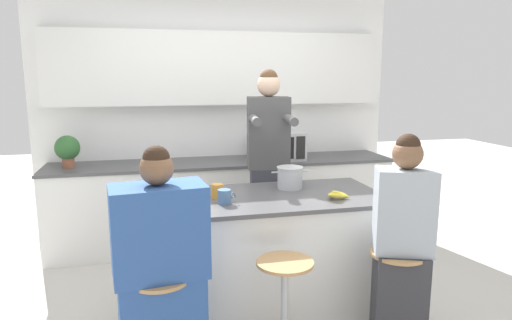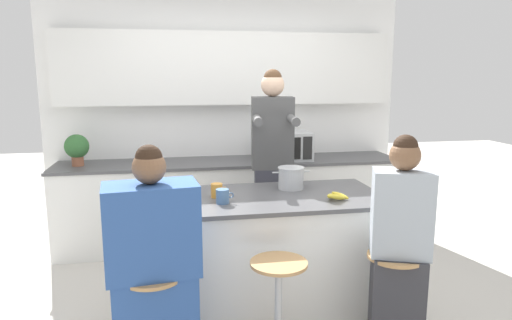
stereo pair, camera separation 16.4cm
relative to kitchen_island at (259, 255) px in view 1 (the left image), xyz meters
name	(u,v)px [view 1 (the left image)]	position (x,y,z in m)	size (l,w,h in m)	color
ground_plane	(259,312)	(0.00, 0.00, -0.45)	(16.00, 16.00, 0.00)	beige
wall_back	(219,95)	(0.00, 1.81, 1.09)	(3.81, 0.22, 2.70)	white
back_counter	(225,202)	(0.00, 1.51, -0.01)	(3.53, 0.64, 0.88)	white
kitchen_island	(259,255)	(0.00, 0.00, 0.00)	(1.81, 0.83, 0.90)	black
bar_stool_center	(284,313)	(0.00, -0.65, -0.11)	(0.38, 0.38, 0.68)	tan
bar_stool_rightmost	(395,302)	(0.72, -0.68, -0.11)	(0.38, 0.38, 0.68)	tan
person_cooking	(268,172)	(0.26, 0.72, 0.46)	(0.43, 0.60, 1.81)	#383842
person_wrapped_blanket	(161,279)	(-0.72, -0.68, 0.20)	(0.53, 0.34, 1.40)	#2D5193
person_seated_near	(401,256)	(0.75, -0.68, 0.20)	(0.40, 0.36, 1.41)	#333338
cooking_pot	(290,178)	(0.29, 0.18, 0.53)	(0.29, 0.20, 0.17)	#B7BABC
fruit_bowl	(165,190)	(-0.65, 0.20, 0.48)	(0.23, 0.23, 0.07)	white
coffee_cup_near	(225,197)	(-0.27, -0.13, 0.49)	(0.12, 0.09, 0.10)	#4C7099
coffee_cup_far	(217,191)	(-0.29, 0.03, 0.49)	(0.11, 0.08, 0.10)	orange
banana_bunch	(336,195)	(0.52, -0.19, 0.47)	(0.18, 0.13, 0.06)	yellow
microwave	(278,146)	(0.56, 1.47, 0.57)	(0.52, 0.39, 0.29)	#B2B5B7
potted_plant	(67,149)	(-1.51, 1.51, 0.61)	(0.23, 0.23, 0.31)	#93563D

